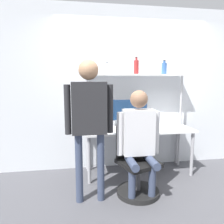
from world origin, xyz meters
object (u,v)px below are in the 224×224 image
at_px(person_standing, 89,113).
at_px(bottle_red, 136,67).
at_px(bottle_blue, 164,68).
at_px(office_chair, 136,173).
at_px(bottle_clear, 107,69).
at_px(laptop, 132,126).
at_px(cell_phone, 148,130).
at_px(monitor, 128,111).
at_px(person_seated, 139,135).

bearing_deg(person_standing, bottle_red, 47.67).
relative_size(person_standing, bottle_blue, 7.58).
bearing_deg(office_chair, bottle_clear, 108.71).
xyz_separation_m(laptop, bottle_red, (0.12, 0.27, 0.92)).
distance_m(cell_phone, bottle_red, 1.03).
height_order(monitor, bottle_red, bottle_red).
bearing_deg(bottle_red, bottle_clear, -180.00).
xyz_separation_m(cell_phone, office_chair, (-0.32, -0.50, -0.46)).
distance_m(laptop, cell_phone, 0.25).
distance_m(office_chair, person_standing, 1.05).
xyz_separation_m(bottle_blue, bottle_clear, (-0.95, -0.00, -0.02)).
bearing_deg(bottle_clear, monitor, 6.37).
distance_m(office_chair, bottle_clear, 1.64).
bearing_deg(bottle_clear, person_standing, -110.85).
bearing_deg(person_seated, cell_phone, 60.25).
bearing_deg(person_standing, person_seated, 4.42).
relative_size(cell_phone, person_seated, 0.11).
distance_m(person_seated, bottle_red, 1.25).
distance_m(office_chair, person_seated, 0.53).
height_order(cell_phone, bottle_blue, bottle_blue).
height_order(laptop, bottle_red, bottle_red).
bearing_deg(bottle_blue, person_standing, -145.07).
bearing_deg(bottle_red, laptop, -114.54).
bearing_deg(laptop, person_standing, -137.87).
distance_m(cell_phone, bottle_clear, 1.15).
bearing_deg(laptop, cell_phone, -9.50).
bearing_deg(person_standing, bottle_blue, 34.93).
bearing_deg(bottle_clear, bottle_blue, 0.00).
height_order(monitor, cell_phone, monitor).
bearing_deg(office_chair, bottle_blue, 50.23).
bearing_deg(monitor, laptop, -90.95).
height_order(person_standing, bottle_clear, bottle_clear).
bearing_deg(person_seated, bottle_clear, 108.66).
bearing_deg(bottle_red, person_standing, -132.33).
distance_m(monitor, bottle_red, 0.73).
bearing_deg(bottle_blue, bottle_red, 180.00).
xyz_separation_m(cell_phone, bottle_blue, (0.35, 0.31, 0.95)).
bearing_deg(bottle_clear, laptop, -37.29).
bearing_deg(monitor, office_chair, -95.76).
xyz_separation_m(cell_phone, bottle_red, (-0.12, 0.31, 0.97)).
bearing_deg(monitor, bottle_clear, -173.63).
relative_size(person_seated, bottle_clear, 7.27).
xyz_separation_m(person_standing, bottle_red, (0.82, 0.90, 0.59)).
bearing_deg(cell_phone, bottle_blue, 41.60).
distance_m(monitor, person_standing, 1.18).
distance_m(monitor, office_chair, 1.11).
distance_m(person_seated, bottle_clear, 1.25).
relative_size(monitor, person_seated, 0.48).
relative_size(cell_phone, person_standing, 0.09).
bearing_deg(bottle_clear, bottle_red, 0.00).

